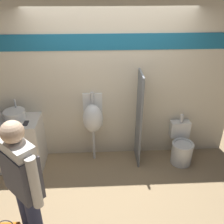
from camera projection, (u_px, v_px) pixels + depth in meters
The scene contains 9 objects.
ground_plane at pixel (113, 173), 4.12m from camera, with size 16.00×16.00×0.00m, color #997F5B.
display_wall at pixel (111, 82), 4.00m from camera, with size 4.10×0.07×2.70m.
sink_counter at pixel (16, 143), 4.11m from camera, with size 0.85×0.54×0.87m.
sink_basin at pixel (15, 115), 3.92m from camera, with size 0.33×0.33×0.28m.
cell_phone at pixel (26, 123), 3.82m from camera, with size 0.07×0.14×0.01m.
divider_near_counter at pixel (139, 120), 4.06m from camera, with size 0.03×0.46×1.60m.
urinal_near_counter at pixel (93, 118), 4.09m from camera, with size 0.34×0.33×1.23m.
toilet at pixel (181, 147), 4.28m from camera, with size 0.37×0.53×0.81m.
person_in_vest at pixel (23, 181), 2.58m from camera, with size 0.47×0.47×1.70m.
Camera 1 is at (-0.17, -3.15, 2.83)m, focal length 40.00 mm.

